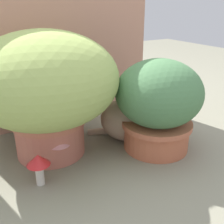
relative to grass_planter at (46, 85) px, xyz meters
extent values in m
plane|color=gray|center=(0.23, -0.16, -0.33)|extent=(6.00, 6.00, 0.00)
cube|color=tan|center=(0.20, 0.32, 0.13)|extent=(1.09, 0.03, 0.91)
cylinder|color=#BA6654|center=(0.00, 0.00, -0.24)|extent=(0.31, 0.31, 0.18)
cylinder|color=#B9674F|center=(0.00, 0.00, -0.16)|extent=(0.33, 0.33, 0.02)
ellipsoid|color=#98AF59|center=(0.00, 0.00, 0.03)|extent=(0.63, 0.63, 0.41)
cylinder|color=#BC6343|center=(0.45, -0.21, -0.26)|extent=(0.30, 0.30, 0.14)
cylinder|color=#BF6648|center=(0.45, -0.21, -0.20)|extent=(0.33, 0.33, 0.02)
ellipsoid|color=#49774A|center=(0.45, -0.21, -0.05)|extent=(0.40, 0.40, 0.31)
ellipsoid|color=tan|center=(0.37, -0.08, -0.22)|extent=(0.31, 0.29, 0.22)
ellipsoid|color=beige|center=(0.45, -0.14, -0.23)|extent=(0.12, 0.12, 0.11)
sphere|color=tan|center=(0.46, -0.15, -0.10)|extent=(0.15, 0.15, 0.11)
cone|color=tan|center=(0.47, -0.12, -0.04)|extent=(0.05, 0.05, 0.04)
cone|color=tan|center=(0.44, -0.17, -0.04)|extent=(0.05, 0.05, 0.04)
cylinder|color=tan|center=(0.30, 0.03, -0.30)|extent=(0.17, 0.14, 0.07)
cylinder|color=silver|center=(0.00, -0.12, -0.28)|extent=(0.04, 0.04, 0.10)
cone|color=pink|center=(0.00, -0.12, -0.20)|extent=(0.10, 0.10, 0.05)
cylinder|color=silver|center=(-0.12, -0.21, -0.28)|extent=(0.03, 0.03, 0.09)
cone|color=red|center=(-0.12, -0.21, -0.22)|extent=(0.09, 0.09, 0.04)
camera|label=1|loc=(-0.34, -1.12, 0.34)|focal=44.14mm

